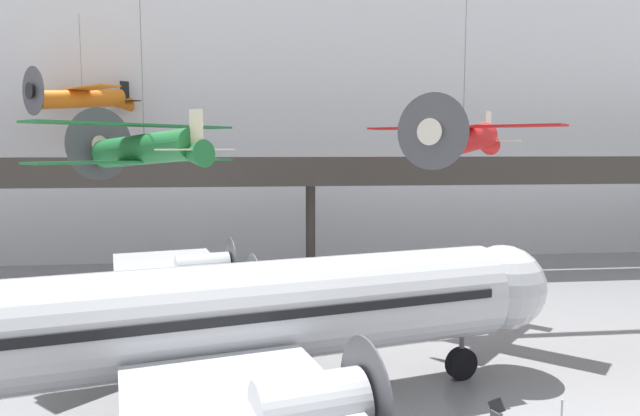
{
  "coord_description": "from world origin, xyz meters",
  "views": [
    {
      "loc": [
        -3.94,
        -13.4,
        9.32
      ],
      "look_at": [
        -1.43,
        8.98,
        6.91
      ],
      "focal_mm": 32.0,
      "sensor_mm": 36.0,
      "label": 1
    }
  ],
  "objects_px": {
    "suspended_plane_green_biplane": "(144,148)",
    "suspended_plane_orange_highwing": "(83,98)",
    "airliner_silver_main": "(174,323)",
    "suspended_plane_red_highwing": "(463,139)"
  },
  "relations": [
    {
      "from": "suspended_plane_green_biplane",
      "to": "suspended_plane_orange_highwing",
      "type": "xyz_separation_m",
      "value": [
        -7.48,
        17.24,
        3.6
      ]
    },
    {
      "from": "airliner_silver_main",
      "to": "suspended_plane_green_biplane",
      "type": "bearing_deg",
      "value": 92.39
    },
    {
      "from": "airliner_silver_main",
      "to": "suspended_plane_red_highwing",
      "type": "height_order",
      "value": "suspended_plane_red_highwing"
    },
    {
      "from": "suspended_plane_red_highwing",
      "to": "suspended_plane_orange_highwing",
      "type": "bearing_deg",
      "value": -82.55
    },
    {
      "from": "suspended_plane_green_biplane",
      "to": "suspended_plane_orange_highwing",
      "type": "height_order",
      "value": "suspended_plane_orange_highwing"
    },
    {
      "from": "airliner_silver_main",
      "to": "suspended_plane_orange_highwing",
      "type": "distance_m",
      "value": 28.21
    },
    {
      "from": "airliner_silver_main",
      "to": "suspended_plane_red_highwing",
      "type": "xyz_separation_m",
      "value": [
        13.04,
        9.01,
        6.16
      ]
    },
    {
      "from": "airliner_silver_main",
      "to": "suspended_plane_orange_highwing",
      "type": "height_order",
      "value": "suspended_plane_orange_highwing"
    },
    {
      "from": "suspended_plane_red_highwing",
      "to": "suspended_plane_green_biplane",
      "type": "relative_size",
      "value": 0.95
    },
    {
      "from": "airliner_silver_main",
      "to": "suspended_plane_green_biplane",
      "type": "height_order",
      "value": "suspended_plane_green_biplane"
    }
  ]
}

